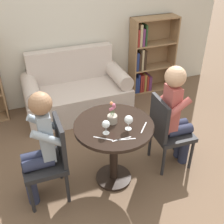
# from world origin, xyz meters

# --- Properties ---
(ground_plane) EXTENTS (16.00, 16.00, 0.00)m
(ground_plane) POSITION_xyz_m (0.00, 0.00, 0.00)
(ground_plane) COLOR brown
(back_wall) EXTENTS (5.20, 0.05, 2.70)m
(back_wall) POSITION_xyz_m (0.00, 1.97, 1.35)
(back_wall) COLOR beige
(back_wall) RESTS_ON ground_plane
(round_table) EXTENTS (0.81, 0.81, 0.75)m
(round_table) POSITION_xyz_m (0.00, 0.00, 0.57)
(round_table) COLOR black
(round_table) RESTS_ON ground_plane
(couch) EXTENTS (1.52, 0.80, 0.92)m
(couch) POSITION_xyz_m (0.00, 1.55, 0.31)
(couch) COLOR beige
(couch) RESTS_ON ground_plane
(bookshelf_right) EXTENTS (0.76, 0.28, 1.26)m
(bookshelf_right) POSITION_xyz_m (1.30, 1.81, 0.58)
(bookshelf_right) COLOR #93704C
(bookshelf_right) RESTS_ON ground_plane
(chair_left) EXTENTS (0.42, 0.42, 0.90)m
(chair_left) POSITION_xyz_m (-0.66, 0.04, 0.49)
(chair_left) COLOR #232326
(chair_left) RESTS_ON ground_plane
(chair_right) EXTENTS (0.44, 0.44, 0.90)m
(chair_right) POSITION_xyz_m (0.66, 0.03, 0.49)
(chair_right) COLOR #232326
(chair_right) RESTS_ON ground_plane
(person_left) EXTENTS (0.42, 0.34, 1.22)m
(person_left) POSITION_xyz_m (-0.74, 0.04, 0.66)
(person_left) COLOR #282D47
(person_left) RESTS_ON ground_plane
(person_right) EXTENTS (0.43, 0.35, 1.26)m
(person_right) POSITION_xyz_m (0.74, 0.02, 0.69)
(person_right) COLOR #282D47
(person_right) RESTS_ON ground_plane
(wine_glass_left) EXTENTS (0.08, 0.08, 0.14)m
(wine_glass_left) POSITION_xyz_m (-0.12, -0.10, 0.85)
(wine_glass_left) COLOR white
(wine_glass_left) RESTS_ON round_table
(wine_glass_right) EXTENTS (0.08, 0.08, 0.15)m
(wine_glass_right) POSITION_xyz_m (0.11, -0.12, 0.86)
(wine_glass_right) COLOR white
(wine_glass_right) RESTS_ON round_table
(flower_vase) EXTENTS (0.10, 0.10, 0.23)m
(flower_vase) POSITION_xyz_m (0.00, 0.04, 0.82)
(flower_vase) COLOR #9E9384
(flower_vase) RESTS_ON round_table
(knife_left_setting) EXTENTS (0.13, 0.15, 0.00)m
(knife_left_setting) POSITION_xyz_m (0.26, -0.15, 0.75)
(knife_left_setting) COLOR silver
(knife_left_setting) RESTS_ON round_table
(fork_left_setting) EXTENTS (0.19, 0.01, 0.00)m
(fork_left_setting) POSITION_xyz_m (-0.02, -0.24, 0.75)
(fork_left_setting) COLOR silver
(fork_left_setting) RESTS_ON round_table
(knife_right_setting) EXTENTS (0.19, 0.06, 0.00)m
(knife_right_setting) POSITION_xyz_m (0.02, -0.26, 0.75)
(knife_right_setting) COLOR silver
(knife_right_setting) RESTS_ON round_table
(fork_right_setting) EXTENTS (0.16, 0.12, 0.00)m
(fork_right_setting) POSITION_xyz_m (-0.18, -0.17, 0.75)
(fork_right_setting) COLOR silver
(fork_right_setting) RESTS_ON round_table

